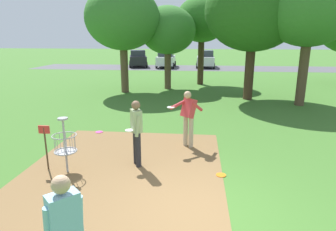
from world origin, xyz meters
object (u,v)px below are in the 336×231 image
object	(u,v)px
player_foreground_watching	(188,115)
tree_far_left	(168,31)
disc_golf_basket	(63,143)
parked_car_center_left	(166,59)
tree_mid_center	(202,20)
frisbee_by_tee	(136,130)
tree_near_right	(122,18)
player_throwing	(136,130)
frisbee_far_left	(99,132)
parked_car_center_right	(206,59)
tree_mid_right	(311,8)
tree_mid_left	(254,10)
parked_car_leftmost	(138,58)
frisbee_mid_grass	(221,175)

from	to	relation	value
player_foreground_watching	tree_far_left	world-z (taller)	tree_far_left
disc_golf_basket	parked_car_center_left	size ratio (longest dim) A/B	0.33
tree_mid_center	tree_far_left	distance (m)	3.00
disc_golf_basket	frisbee_by_tee	xyz separation A→B (m)	(1.06, 3.40, -0.74)
tree_near_right	parked_car_center_left	bearing A→B (deg)	87.04
player_throwing	frisbee_far_left	world-z (taller)	player_throwing
player_throwing	parked_car_center_right	xyz separation A→B (m)	(2.22, 25.90, -0.05)
frisbee_far_left	player_throwing	bearing A→B (deg)	-53.01
frisbee_far_left	tree_mid_right	size ratio (longest dim) A/B	0.04
tree_far_left	parked_car_center_left	size ratio (longest dim) A/B	1.21
disc_golf_basket	tree_mid_left	world-z (taller)	tree_mid_left
frisbee_far_left	tree_mid_left	bearing A→B (deg)	46.44
frisbee_by_tee	tree_mid_right	size ratio (longest dim) A/B	0.04
frisbee_far_left	disc_golf_basket	bearing A→B (deg)	-86.28
tree_mid_left	tree_mid_center	xyz separation A→B (m)	(-2.53, 4.90, -0.21)
player_foreground_watching	tree_mid_right	size ratio (longest dim) A/B	0.27
frisbee_far_left	parked_car_center_left	distance (m)	23.07
tree_mid_right	tree_far_left	size ratio (longest dim) A/B	1.23
player_foreground_watching	tree_mid_left	distance (m)	8.71
tree_mid_left	frisbee_by_tee	bearing A→B (deg)	-128.38
frisbee_far_left	parked_car_center_right	bearing A→B (deg)	80.04
tree_near_right	parked_car_leftmost	bearing A→B (deg)	98.88
disc_golf_basket	parked_car_center_left	xyz separation A→B (m)	(-0.42, 26.14, 0.17)
player_foreground_watching	frisbee_mid_grass	bearing A→B (deg)	-64.81
tree_mid_right	parked_car_center_right	size ratio (longest dim) A/B	1.49
player_throwing	tree_mid_center	world-z (taller)	tree_mid_center
frisbee_far_left	parked_car_leftmost	bearing A→B (deg)	98.40
tree_near_right	tree_mid_center	size ratio (longest dim) A/B	1.04
tree_near_right	tree_mid_center	xyz separation A→B (m)	(4.54, 3.52, 0.07)
tree_mid_left	parked_car_center_right	xyz separation A→B (m)	(-1.95, 17.02, -3.63)
frisbee_by_tee	tree_mid_right	distance (m)	9.71
tree_mid_left	tree_mid_right	bearing A→B (deg)	-27.35
disc_golf_basket	frisbee_mid_grass	bearing A→B (deg)	2.93
frisbee_far_left	parked_car_center_right	xyz separation A→B (m)	(4.11, 23.39, 0.91)
parked_car_center_left	tree_mid_right	bearing A→B (deg)	-64.35
tree_mid_center	parked_car_center_right	bearing A→B (deg)	87.27
parked_car_center_right	frisbee_far_left	bearing A→B (deg)	-99.96
disc_golf_basket	frisbee_far_left	xyz separation A→B (m)	(-0.20, 3.09, -0.74)
disc_golf_basket	frisbee_far_left	world-z (taller)	disc_golf_basket
disc_golf_basket	frisbee_by_tee	distance (m)	3.64
player_throwing	tree_far_left	size ratio (longest dim) A/B	0.34
tree_mid_right	parked_car_center_right	world-z (taller)	tree_mid_right
player_foreground_watching	parked_car_center_right	size ratio (longest dim) A/B	0.41
player_foreground_watching	disc_golf_basket	bearing A→B (deg)	-144.86
parked_car_leftmost	parked_car_center_right	world-z (taller)	same
player_throwing	frisbee_far_left	bearing A→B (deg)	126.99
tree_mid_center	disc_golf_basket	bearing A→B (deg)	-103.05
parked_car_center_left	tree_mid_left	bearing A→B (deg)	-69.38
frisbee_by_tee	tree_mid_center	xyz separation A→B (m)	(2.27, 10.96, 4.32)
player_throwing	parked_car_center_left	xyz separation A→B (m)	(-2.11, 25.57, -0.05)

